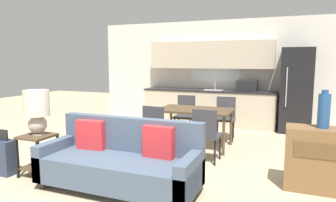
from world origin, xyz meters
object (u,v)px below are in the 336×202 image
vase (324,110)px  dining_chair_near_left (157,128)px  table_lamp (37,109)px  dining_chair_far_left (185,113)px  refrigerator (296,90)px  couch (122,162)px  dining_chair_far_right (225,116)px  credenza (325,160)px  dining_chair_near_right (206,133)px  side_table (38,149)px  dining_table (195,112)px  suitcase (3,157)px

vase → dining_chair_near_left: bearing=168.3°
table_lamp → dining_chair_far_left: size_ratio=0.72×
refrigerator → couch: 4.79m
vase → dining_chair_far_right: bearing=127.6°
table_lamp → dining_chair_far_left: table_lamp is taller
credenza → vase: bearing=169.8°
vase → dining_chair_near_left: 2.60m
couch → dining_chair_near_right: 1.58m
credenza → dining_chair_far_right: size_ratio=1.08×
couch → side_table: (-1.34, -0.06, 0.05)m
dining_table → credenza: (2.10, -1.32, -0.26)m
vase → dining_chair_near_right: size_ratio=0.54×
dining_chair_near_right → dining_chair_far_right: 1.61m
refrigerator → dining_table: refrigerator is taller
refrigerator → suitcase: 6.02m
credenza → dining_chair_far_left: dining_chair_far_left is taller
credenza → dining_chair_near_right: 1.74m
table_lamp → vase: bearing=13.9°
table_lamp → dining_chair_far_left: 3.25m
refrigerator → dining_chair_far_left: bearing=-149.9°
dining_chair_near_right → suitcase: (-2.61, -1.58, -0.24)m
dining_chair_near_left → dining_chair_far_left: 1.54m
dining_table → couch: couch is taller
vase → suitcase: bearing=-165.5°
dining_chair_far_right → suitcase: size_ratio=1.34×
dining_table → table_lamp: 2.80m
credenza → dining_chair_near_left: size_ratio=1.08×
couch → table_lamp: size_ratio=3.21×
credenza → vase: size_ratio=1.99×
dining_table → side_table: 2.81m
dining_table → couch: size_ratio=0.67×
dining_table → dining_chair_near_left: (-0.45, -0.80, -0.17)m
table_lamp → suitcase: table_lamp is taller
refrigerator → dining_chair_far_left: 2.65m
table_lamp → vase: size_ratio=1.34×
refrigerator → dining_chair_far_right: (-1.37, -1.27, -0.48)m
refrigerator → couch: size_ratio=0.95×
couch → suitcase: 1.87m
table_lamp → dining_chair_far_right: (2.10, 3.01, -0.47)m
side_table → credenza: (3.76, 0.93, 0.01)m
dining_chair_near_right → refrigerator: bearing=-113.7°
side_table → dining_chair_near_right: dining_chair_near_right is taller
side_table → dining_chair_far_left: 3.24m
couch → refrigerator: bearing=63.4°
dining_chair_near_right → suitcase: 3.06m
dining_chair_near_right → couch: bearing=62.6°
vase → dining_chair_far_left: vase is taller
couch → table_lamp: table_lamp is taller
refrigerator → dining_chair_far_left: size_ratio=2.19×
refrigerator → dining_chair_near_right: bearing=-115.4°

